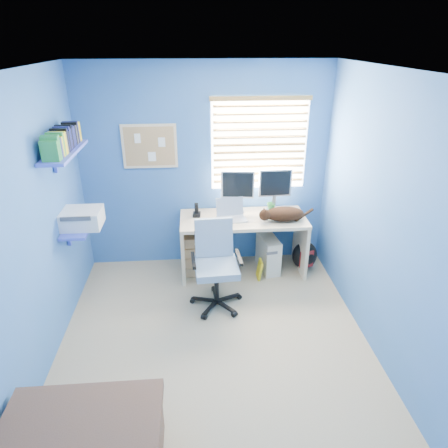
{
  "coord_description": "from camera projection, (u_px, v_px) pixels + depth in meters",
  "views": [
    {
      "loc": [
        -0.15,
        -3.09,
        2.72
      ],
      "look_at": [
        0.15,
        0.65,
        0.95
      ],
      "focal_mm": 32.0,
      "sensor_mm": 36.0,
      "label": 1
    }
  ],
  "objects": [
    {
      "name": "floor",
      "position": [
        214.0,
        339.0,
        3.95
      ],
      "size": [
        3.0,
        3.2,
        0.0
      ],
      "primitive_type": "cube",
      "color": "tan",
      "rests_on": "ground"
    },
    {
      "name": "ceiling",
      "position": [
        211.0,
        69.0,
        2.89
      ],
      "size": [
        3.0,
        3.2,
        0.0
      ],
      "primitive_type": "cube",
      "color": "white",
      "rests_on": "wall_back"
    },
    {
      "name": "wall_back",
      "position": [
        205.0,
        169.0,
        4.86
      ],
      "size": [
        3.0,
        0.01,
        2.5
      ],
      "primitive_type": "cube",
      "color": "#2E66A8",
      "rests_on": "ground"
    },
    {
      "name": "wall_front",
      "position": [
        231.0,
        363.0,
        1.98
      ],
      "size": [
        3.0,
        0.01,
        2.5
      ],
      "primitive_type": "cube",
      "color": "#2E66A8",
      "rests_on": "ground"
    },
    {
      "name": "wall_left",
      "position": [
        33.0,
        231.0,
        3.31
      ],
      "size": [
        0.01,
        3.2,
        2.5
      ],
      "primitive_type": "cube",
      "color": "#2E66A8",
      "rests_on": "ground"
    },
    {
      "name": "wall_right",
      "position": [
        382.0,
        219.0,
        3.53
      ],
      "size": [
        0.01,
        3.2,
        2.5
      ],
      "primitive_type": "cube",
      "color": "#2E66A8",
      "rests_on": "ground"
    },
    {
      "name": "desk",
      "position": [
        243.0,
        245.0,
        4.96
      ],
      "size": [
        1.51,
        0.65,
        0.74
      ],
      "primitive_type": "cube",
      "color": "tan",
      "rests_on": "floor"
    },
    {
      "name": "laptop",
      "position": [
        232.0,
        211.0,
        4.7
      ],
      "size": [
        0.36,
        0.3,
        0.22
      ],
      "primitive_type": "cube",
      "rotation": [
        0.0,
        0.0,
        0.14
      ],
      "color": "silver",
      "rests_on": "desk"
    },
    {
      "name": "monitor_left",
      "position": [
        237.0,
        192.0,
        4.83
      ],
      "size": [
        0.41,
        0.17,
        0.54
      ],
      "primitive_type": "cube",
      "rotation": [
        0.0,
        0.0,
        -0.12
      ],
      "color": "silver",
      "rests_on": "desk"
    },
    {
      "name": "monitor_right",
      "position": [
        275.0,
        190.0,
        4.88
      ],
      "size": [
        0.4,
        0.14,
        0.54
      ],
      "primitive_type": "cube",
      "rotation": [
        0.0,
        0.0,
        0.04
      ],
      "color": "silver",
      "rests_on": "desk"
    },
    {
      "name": "phone",
      "position": [
        197.0,
        210.0,
        4.81
      ],
      "size": [
        0.1,
        0.12,
        0.17
      ],
      "primitive_type": "cube",
      "rotation": [
        0.0,
        0.0,
        -0.09
      ],
      "color": "black",
      "rests_on": "desk"
    },
    {
      "name": "mug",
      "position": [
        271.0,
        207.0,
        4.98
      ],
      "size": [
        0.1,
        0.09,
        0.1
      ],
      "primitive_type": "imported",
      "color": "#268238",
      "rests_on": "desk"
    },
    {
      "name": "cd_spindle",
      "position": [
        285.0,
        210.0,
        4.92
      ],
      "size": [
        0.13,
        0.13,
        0.07
      ],
      "primitive_type": "cylinder",
      "color": "silver",
      "rests_on": "desk"
    },
    {
      "name": "cat",
      "position": [
        284.0,
        214.0,
        4.7
      ],
      "size": [
        0.5,
        0.32,
        0.17
      ],
      "primitive_type": "ellipsoid",
      "rotation": [
        0.0,
        0.0,
        0.17
      ],
      "color": "black",
      "rests_on": "desk"
    },
    {
      "name": "tower_pc",
      "position": [
        268.0,
        253.0,
        5.05
      ],
      "size": [
        0.26,
        0.47,
        0.45
      ],
      "primitive_type": "cube",
      "rotation": [
        0.0,
        0.0,
        0.16
      ],
      "color": "beige",
      "rests_on": "floor"
    },
    {
      "name": "drawer_boxes",
      "position": [
        198.0,
        253.0,
        4.97
      ],
      "size": [
        0.35,
        0.28,
        0.54
      ],
      "primitive_type": "cube",
      "color": "tan",
      "rests_on": "floor"
    },
    {
      "name": "yellow_book",
      "position": [
        260.0,
        269.0,
        4.91
      ],
      "size": [
        0.03,
        0.17,
        0.24
      ],
      "primitive_type": "cube",
      "color": "yellow",
      "rests_on": "floor"
    },
    {
      "name": "backpack",
      "position": [
        305.0,
        255.0,
        5.09
      ],
      "size": [
        0.37,
        0.31,
        0.37
      ],
      "primitive_type": "ellipsoid",
      "rotation": [
        0.0,
        0.0,
        0.26
      ],
      "color": "black",
      "rests_on": "floor"
    },
    {
      "name": "office_chair",
      "position": [
        216.0,
        275.0,
        4.35
      ],
      "size": [
        0.58,
        0.58,
        0.95
      ],
      "color": "black",
      "rests_on": "floor"
    },
    {
      "name": "window_blinds",
      "position": [
        260.0,
        144.0,
        4.76
      ],
      "size": [
        1.15,
        0.05,
        1.1
      ],
      "color": "white",
      "rests_on": "ground"
    },
    {
      "name": "corkboard",
      "position": [
        150.0,
        146.0,
        4.67
      ],
      "size": [
        0.64,
        0.02,
        0.52
      ],
      "color": "tan",
      "rests_on": "ground"
    },
    {
      "name": "wall_shelves",
      "position": [
        71.0,
        180.0,
        3.92
      ],
      "size": [
        0.42,
        0.9,
        1.05
      ],
      "color": "#4354D3",
      "rests_on": "ground"
    }
  ]
}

